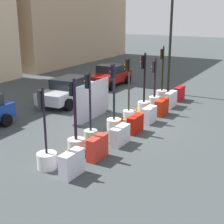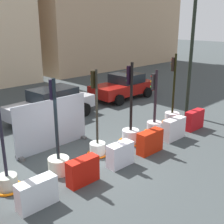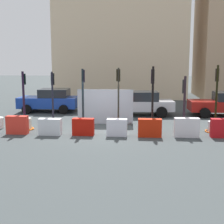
{
  "view_description": "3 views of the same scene",
  "coord_description": "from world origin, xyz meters",
  "px_view_note": "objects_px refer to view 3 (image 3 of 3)",
  "views": [
    {
      "loc": [
        -13.85,
        -7.1,
        5.42
      ],
      "look_at": [
        -1.5,
        -0.15,
        1.06
      ],
      "focal_mm": 52.86,
      "sensor_mm": 36.0,
      "label": 1
    },
    {
      "loc": [
        -5.57,
        -7.16,
        4.78
      ],
      "look_at": [
        1.85,
        0.44,
        1.38
      ],
      "focal_mm": 46.15,
      "sensor_mm": 36.0,
      "label": 2
    },
    {
      "loc": [
        1.7,
        -15.5,
        3.53
      ],
      "look_at": [
        0.47,
        0.71,
        0.87
      ],
      "focal_mm": 50.14,
      "sensor_mm": 36.0,
      "label": 3
    }
  ],
  "objects_px": {
    "traffic_light_5": "(152,122)",
    "traffic_light_7": "(215,122)",
    "traffic_light_6": "(184,122)",
    "construction_barrier_4": "(117,127)",
    "construction_barrier_2": "(50,127)",
    "traffic_light_4": "(118,120)",
    "construction_barrier_5": "(150,128)",
    "construction_barrier_6": "(187,127)",
    "traffic_light_1": "(25,120)",
    "construction_barrier_7": "(223,128)",
    "construction_barrier_1": "(17,125)",
    "car_red_compact": "(224,104)",
    "construction_barrier_3": "(83,127)",
    "car_blue_estate": "(50,100)",
    "traffic_light_3": "(83,120)",
    "traffic_light_2": "(53,120)",
    "car_silver_hatchback": "(139,103)"
  },
  "relations": [
    {
      "from": "construction_barrier_6",
      "to": "traffic_light_3",
      "type": "bearing_deg",
      "value": 168.79
    },
    {
      "from": "construction_barrier_1",
      "to": "construction_barrier_4",
      "type": "xyz_separation_m",
      "value": [
        4.88,
        -0.05,
        -0.04
      ]
    },
    {
      "from": "traffic_light_4",
      "to": "car_blue_estate",
      "type": "xyz_separation_m",
      "value": [
        -5.12,
        5.66,
        0.28
      ]
    },
    {
      "from": "traffic_light_7",
      "to": "construction_barrier_5",
      "type": "height_order",
      "value": "traffic_light_7"
    },
    {
      "from": "traffic_light_5",
      "to": "construction_barrier_7",
      "type": "distance_m",
      "value": 3.37
    },
    {
      "from": "traffic_light_5",
      "to": "traffic_light_4",
      "type": "bearing_deg",
      "value": 176.62
    },
    {
      "from": "traffic_light_4",
      "to": "construction_barrier_2",
      "type": "distance_m",
      "value": 3.45
    },
    {
      "from": "traffic_light_3",
      "to": "traffic_light_7",
      "type": "distance_m",
      "value": 6.66
    },
    {
      "from": "traffic_light_2",
      "to": "construction_barrier_4",
      "type": "relative_size",
      "value": 3.1
    },
    {
      "from": "construction_barrier_7",
      "to": "car_silver_hatchback",
      "type": "xyz_separation_m",
      "value": [
        -3.84,
        5.76,
        0.36
      ]
    },
    {
      "from": "construction_barrier_7",
      "to": "car_red_compact",
      "type": "xyz_separation_m",
      "value": [
        1.68,
        6.06,
        0.33
      ]
    },
    {
      "from": "traffic_light_2",
      "to": "construction_barrier_6",
      "type": "xyz_separation_m",
      "value": [
        6.69,
        -1.26,
        -0.02
      ]
    },
    {
      "from": "car_blue_estate",
      "to": "construction_barrier_5",
      "type": "bearing_deg",
      "value": -45.95
    },
    {
      "from": "construction_barrier_4",
      "to": "construction_barrier_7",
      "type": "bearing_deg",
      "value": 0.75
    },
    {
      "from": "traffic_light_1",
      "to": "construction_barrier_6",
      "type": "xyz_separation_m",
      "value": [
        8.14,
        -1.01,
        -0.04
      ]
    },
    {
      "from": "traffic_light_4",
      "to": "traffic_light_7",
      "type": "bearing_deg",
      "value": 0.57
    },
    {
      "from": "traffic_light_2",
      "to": "construction_barrier_2",
      "type": "xyz_separation_m",
      "value": [
        0.2,
        -1.36,
        -0.08
      ]
    },
    {
      "from": "construction_barrier_2",
      "to": "construction_barrier_7",
      "type": "height_order",
      "value": "construction_barrier_7"
    },
    {
      "from": "construction_barrier_4",
      "to": "car_blue_estate",
      "type": "xyz_separation_m",
      "value": [
        -5.12,
        6.84,
        0.4
      ]
    },
    {
      "from": "traffic_light_5",
      "to": "traffic_light_6",
      "type": "bearing_deg",
      "value": 0.47
    },
    {
      "from": "traffic_light_6",
      "to": "traffic_light_7",
      "type": "height_order",
      "value": "traffic_light_7"
    },
    {
      "from": "traffic_light_4",
      "to": "car_red_compact",
      "type": "relative_size",
      "value": 0.74
    },
    {
      "from": "traffic_light_6",
      "to": "construction_barrier_4",
      "type": "xyz_separation_m",
      "value": [
        -3.28,
        -1.09,
        -0.08
      ]
    },
    {
      "from": "traffic_light_5",
      "to": "traffic_light_7",
      "type": "distance_m",
      "value": 3.15
    },
    {
      "from": "traffic_light_4",
      "to": "traffic_light_5",
      "type": "height_order",
      "value": "traffic_light_5"
    },
    {
      "from": "construction_barrier_4",
      "to": "construction_barrier_1",
      "type": "bearing_deg",
      "value": 179.4
    },
    {
      "from": "construction_barrier_6",
      "to": "car_silver_hatchback",
      "type": "bearing_deg",
      "value": 110.77
    },
    {
      "from": "traffic_light_4",
      "to": "car_red_compact",
      "type": "bearing_deg",
      "value": 36.86
    },
    {
      "from": "traffic_light_3",
      "to": "construction_barrier_3",
      "type": "bearing_deg",
      "value": -80.53
    },
    {
      "from": "construction_barrier_7",
      "to": "construction_barrier_4",
      "type": "bearing_deg",
      "value": -179.25
    },
    {
      "from": "construction_barrier_1",
      "to": "construction_barrier_2",
      "type": "height_order",
      "value": "construction_barrier_1"
    },
    {
      "from": "car_silver_hatchback",
      "to": "traffic_light_5",
      "type": "bearing_deg",
      "value": -82.41
    },
    {
      "from": "traffic_light_6",
      "to": "traffic_light_3",
      "type": "bearing_deg",
      "value": -179.52
    },
    {
      "from": "construction_barrier_3",
      "to": "car_red_compact",
      "type": "xyz_separation_m",
      "value": [
        8.22,
        6.12,
        0.36
      ]
    },
    {
      "from": "traffic_light_1",
      "to": "construction_barrier_3",
      "type": "distance_m",
      "value": 3.41
    },
    {
      "from": "construction_barrier_5",
      "to": "car_silver_hatchback",
      "type": "distance_m",
      "value": 5.91
    },
    {
      "from": "traffic_light_5",
      "to": "car_red_compact",
      "type": "height_order",
      "value": "traffic_light_5"
    },
    {
      "from": "construction_barrier_2",
      "to": "traffic_light_2",
      "type": "bearing_deg",
      "value": 98.26
    },
    {
      "from": "construction_barrier_3",
      "to": "traffic_light_4",
      "type": "bearing_deg",
      "value": 35.79
    },
    {
      "from": "construction_barrier_1",
      "to": "construction_barrier_5",
      "type": "relative_size",
      "value": 0.95
    },
    {
      "from": "construction_barrier_6",
      "to": "traffic_light_6",
      "type": "bearing_deg",
      "value": 89.31
    },
    {
      "from": "traffic_light_4",
      "to": "construction_barrier_3",
      "type": "xyz_separation_m",
      "value": [
        -1.62,
        -1.17,
        -0.13
      ]
    },
    {
      "from": "construction_barrier_1",
      "to": "car_red_compact",
      "type": "relative_size",
      "value": 0.24
    },
    {
      "from": "construction_barrier_2",
      "to": "traffic_light_4",
      "type": "bearing_deg",
      "value": 20.82
    },
    {
      "from": "traffic_light_4",
      "to": "construction_barrier_6",
      "type": "height_order",
      "value": "traffic_light_4"
    },
    {
      "from": "traffic_light_1",
      "to": "car_blue_estate",
      "type": "height_order",
      "value": "traffic_light_1"
    },
    {
      "from": "traffic_light_6",
      "to": "construction_barrier_5",
      "type": "height_order",
      "value": "traffic_light_6"
    },
    {
      "from": "construction_barrier_5",
      "to": "construction_barrier_6",
      "type": "xyz_separation_m",
      "value": [
        1.72,
        0.1,
        0.02
      ]
    },
    {
      "from": "traffic_light_1",
      "to": "construction_barrier_6",
      "type": "height_order",
      "value": "traffic_light_1"
    },
    {
      "from": "traffic_light_1",
      "to": "construction_barrier_7",
      "type": "relative_size",
      "value": 2.76
    }
  ]
}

